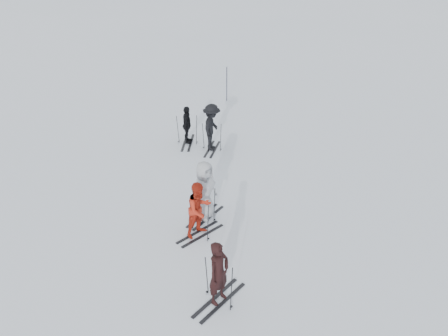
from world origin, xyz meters
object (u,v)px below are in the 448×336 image
skier_near_dark (219,274)px  skier_uphill_left (187,126)px  skier_grey (205,191)px  skier_red (199,210)px  skier_uphill_far (212,128)px  piste_marker (227,84)px

skier_near_dark → skier_uphill_left: bearing=48.0°
skier_grey → skier_uphill_left: skier_grey is taller
skier_uphill_left → skier_near_dark: bearing=-167.7°
skier_uphill_left → skier_red: bearing=-169.2°
skier_grey → skier_uphill_far: 4.99m
skier_grey → piste_marker: skier_grey is taller
skier_uphill_left → piste_marker: (-0.37, 5.67, 0.12)m
skier_uphill_far → piste_marker: skier_uphill_far is taller
skier_red → skier_grey: skier_grey is taller
skier_uphill_left → piste_marker: bearing=-14.5°
skier_near_dark → piste_marker: (-5.14, 13.76, 0.07)m
skier_grey → piste_marker: bearing=30.3°
skier_near_dark → skier_red: bearing=51.6°
skier_near_dark → skier_grey: size_ratio=0.89×
skier_red → skier_uphill_far: bearing=44.2°
skier_near_dark → skier_red: 2.79m
skier_uphill_left → skier_uphill_far: 1.28m
skier_red → skier_grey: bearing=38.7°
skier_near_dark → skier_red: size_ratio=0.99×
skier_red → skier_grey: size_ratio=0.90×
piste_marker → skier_uphill_far: bearing=-74.6°
skier_near_dark → skier_grey: 3.68m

